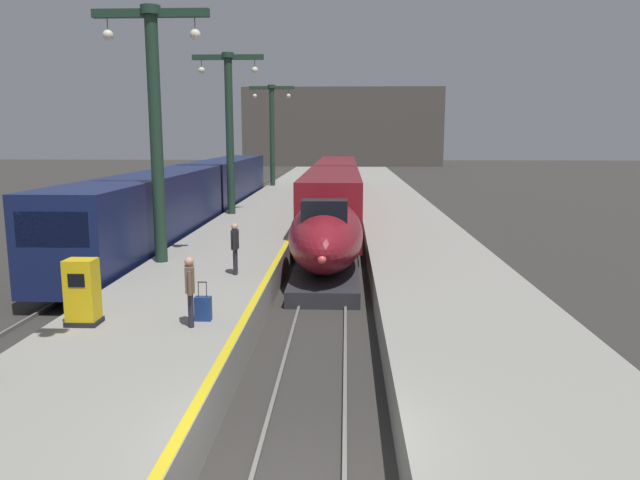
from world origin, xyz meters
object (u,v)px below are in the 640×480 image
station_column_mid (155,111)px  station_column_distant (272,125)px  station_column_far (229,118)px  rolling_suitcase (203,308)px  passenger_near_edge (190,286)px  passenger_mid_platform (235,245)px  ticket_machine_yellow (83,294)px  highspeed_train_main (334,194)px  regional_train_adjacent (198,193)px

station_column_mid → station_column_distant: station_column_distant is taller
station_column_far → rolling_suitcase: (3.15, -20.52, -5.14)m
passenger_near_edge → passenger_mid_platform: bearing=89.3°
station_column_far → rolling_suitcase: 21.39m
passenger_mid_platform → ticket_machine_yellow: size_ratio=1.06×
highspeed_train_main → passenger_mid_platform: 18.69m
passenger_mid_platform → ticket_machine_yellow: passenger_mid_platform is taller
passenger_mid_platform → station_column_distant: bearing=94.9°
highspeed_train_main → ticket_machine_yellow: 24.56m
passenger_near_edge → regional_train_adjacent: bearing=103.2°
passenger_near_edge → station_column_far: bearing=98.1°
station_column_mid → ticket_machine_yellow: bearing=-87.3°
station_column_distant → passenger_near_edge: station_column_distant is taller
station_column_mid → passenger_near_edge: size_ratio=5.21×
highspeed_train_main → passenger_near_edge: 24.15m
regional_train_adjacent → station_column_far: station_column_far is taller
station_column_distant → regional_train_adjacent: bearing=-96.6°
station_column_far → station_column_distant: (0.00, 20.02, -0.08)m
station_column_distant → passenger_near_edge: (2.97, -41.01, -4.38)m
passenger_mid_platform → passenger_near_edge: bearing=-90.7°
station_column_far → ticket_machine_yellow: 21.47m
regional_train_adjacent → station_column_mid: station_column_mid is taller
regional_train_adjacent → passenger_near_edge: 22.62m
station_column_distant → ticket_machine_yellow: size_ratio=5.55×
station_column_far → passenger_mid_platform: bearing=-78.9°
passenger_near_edge → rolling_suitcase: bearing=69.0°
station_column_distant → rolling_suitcase: (3.15, -40.54, -5.06)m
station_column_far → station_column_distant: 20.02m
station_column_mid → station_column_far: size_ratio=0.97×
station_column_distant → rolling_suitcase: station_column_distant is taller
highspeed_train_main → station_column_far: station_column_far is taller
station_column_mid → passenger_near_edge: 9.09m
station_column_mid → rolling_suitcase: size_ratio=8.97×
rolling_suitcase → passenger_mid_platform: bearing=91.3°
passenger_near_edge → ticket_machine_yellow: 2.64m
highspeed_train_main → station_column_distant: 18.59m
highspeed_train_main → station_column_mid: size_ratio=4.44×
regional_train_adjacent → station_column_mid: size_ratio=4.15×
station_column_far → rolling_suitcase: bearing=-81.3°
station_column_far → station_column_distant: size_ratio=1.02×
station_column_mid → station_column_distant: bearing=90.0°
highspeed_train_main → station_column_far: bearing=-153.2°
highspeed_train_main → station_column_distant: station_column_distant is taller
regional_train_adjacent → rolling_suitcase: bearing=-76.0°
station_column_far → passenger_mid_platform: station_column_far is taller
regional_train_adjacent → station_column_distant: size_ratio=4.12×
regional_train_adjacent → rolling_suitcase: 22.21m
passenger_mid_platform → rolling_suitcase: bearing=-88.7°
regional_train_adjacent → station_column_far: 5.00m
highspeed_train_main → passenger_near_edge: (-2.93, -23.97, 0.12)m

